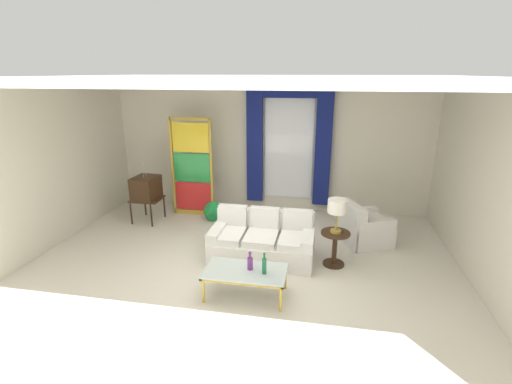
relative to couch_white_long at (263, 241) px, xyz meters
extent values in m
plane|color=silver|center=(-0.29, -0.46, -0.30)|extent=(16.00, 16.00, 0.00)
cube|color=silver|center=(-0.29, 2.60, 1.20)|extent=(8.00, 0.12, 3.00)
cube|color=silver|center=(-3.95, 0.14, 1.20)|extent=(0.12, 7.00, 3.00)
cube|color=silver|center=(3.37, 0.14, 1.20)|extent=(0.12, 7.00, 3.00)
cube|color=white|center=(-0.29, 0.34, 2.72)|extent=(8.00, 7.60, 0.04)
cube|color=white|center=(0.17, 2.52, 1.25)|extent=(1.10, 0.02, 2.50)
cylinder|color=gold|center=(0.17, 2.44, 2.56)|extent=(2.00, 0.04, 0.04)
cube|color=navy|center=(-0.60, 2.42, 1.25)|extent=(0.36, 0.12, 2.70)
cube|color=navy|center=(0.94, 2.42, 1.25)|extent=(0.36, 0.12, 2.70)
cube|color=navy|center=(0.17, 2.42, 2.42)|extent=(1.80, 0.10, 0.28)
cube|color=white|center=(0.00, -0.09, -0.11)|extent=(1.75, 0.91, 0.38)
cube|color=white|center=(0.00, 0.28, 0.09)|extent=(1.74, 0.21, 0.78)
cube|color=white|center=(0.78, -0.10, -0.02)|extent=(0.21, 0.86, 0.56)
cube|color=white|center=(-0.78, -0.08, -0.02)|extent=(0.21, 0.86, 0.56)
cube|color=white|center=(0.58, -0.14, 0.14)|extent=(0.54, 0.74, 0.12)
cube|color=white|center=(0.58, 0.18, 0.36)|extent=(0.51, 0.14, 0.40)
cube|color=white|center=(0.00, -0.14, 0.14)|extent=(0.54, 0.74, 0.12)
cube|color=white|center=(0.00, 0.18, 0.36)|extent=(0.51, 0.14, 0.40)
cube|color=white|center=(-0.58, -0.14, 0.14)|extent=(0.54, 0.74, 0.12)
cube|color=white|center=(-0.58, 0.18, 0.36)|extent=(0.51, 0.14, 0.40)
cube|color=silver|center=(-0.05, -1.23, 0.10)|extent=(1.17, 0.65, 0.02)
cube|color=gold|center=(-0.05, -0.92, 0.08)|extent=(1.17, 0.04, 0.03)
cube|color=gold|center=(-0.05, -1.53, 0.08)|extent=(1.17, 0.04, 0.03)
cube|color=gold|center=(-0.61, -1.23, 0.08)|extent=(0.04, 0.65, 0.03)
cube|color=gold|center=(0.52, -1.23, 0.08)|extent=(0.04, 0.65, 0.03)
cylinder|color=gold|center=(-0.59, -0.94, -0.11)|extent=(0.04, 0.04, 0.38)
cylinder|color=gold|center=(0.50, -0.94, -0.11)|extent=(0.04, 0.04, 0.38)
cylinder|color=gold|center=(-0.59, -1.51, -0.11)|extent=(0.04, 0.04, 0.38)
cylinder|color=gold|center=(0.50, -1.51, -0.11)|extent=(0.04, 0.04, 0.38)
cylinder|color=#196B3D|center=(0.23, -1.26, 0.22)|extent=(0.06, 0.06, 0.23)
cylinder|color=#196B3D|center=(0.23, -1.26, 0.37)|extent=(0.03, 0.03, 0.06)
sphere|color=#196B3D|center=(0.23, -1.26, 0.41)|extent=(0.04, 0.04, 0.04)
cylinder|color=#753384|center=(0.01, -1.18, 0.20)|extent=(0.08, 0.08, 0.18)
cylinder|color=#753384|center=(0.01, -1.18, 0.32)|extent=(0.04, 0.04, 0.06)
sphere|color=#753384|center=(0.01, -1.18, 0.37)|extent=(0.05, 0.05, 0.05)
cube|color=#382314|center=(-2.74, 1.20, 0.20)|extent=(0.62, 0.54, 0.03)
cylinder|color=#382314|center=(-3.00, 0.94, -0.05)|extent=(0.04, 0.04, 0.50)
cylinder|color=#382314|center=(-2.96, 1.50, -0.05)|extent=(0.04, 0.04, 0.50)
cylinder|color=#382314|center=(-2.52, 0.91, -0.05)|extent=(0.04, 0.04, 0.50)
cylinder|color=#382314|center=(-2.48, 1.46, -0.05)|extent=(0.04, 0.04, 0.50)
cube|color=#382314|center=(-2.74, 1.20, 0.45)|extent=(0.52, 0.59, 0.48)
cube|color=black|center=(-2.98, 1.22, 0.47)|extent=(0.04, 0.39, 0.30)
cylinder|color=gold|center=(-2.98, 1.14, 0.28)|extent=(0.01, 0.04, 0.04)
cylinder|color=gold|center=(-2.97, 1.30, 0.28)|extent=(0.01, 0.04, 0.04)
cylinder|color=silver|center=(-2.74, 1.20, 0.87)|extent=(0.02, 0.13, 0.34)
cylinder|color=silver|center=(-2.74, 1.20, 0.87)|extent=(0.02, 0.13, 0.34)
cube|color=white|center=(1.83, 0.95, -0.10)|extent=(1.05, 1.05, 0.40)
cube|color=white|center=(1.83, 0.95, 0.15)|extent=(0.91, 0.91, 0.10)
cube|color=white|center=(1.54, 0.82, 0.10)|extent=(0.50, 0.81, 0.80)
cube|color=white|center=(1.70, 1.24, -0.01)|extent=(0.75, 0.46, 0.58)
cube|color=white|center=(1.96, 0.65, -0.01)|extent=(0.75, 0.46, 0.58)
cube|color=gold|center=(-2.34, 1.75, 0.80)|extent=(0.05, 0.05, 2.20)
cube|color=gold|center=(-1.44, 1.75, 0.80)|extent=(0.05, 0.05, 2.20)
cube|color=gold|center=(-1.89, 1.75, 1.87)|extent=(0.90, 0.05, 0.06)
cube|color=gold|center=(-1.89, 1.75, -0.25)|extent=(0.90, 0.05, 0.10)
cube|color=red|center=(-1.89, 1.75, 0.13)|extent=(0.82, 0.02, 0.64)
cube|color=#238E3D|center=(-1.89, 1.75, 0.80)|extent=(0.82, 0.02, 0.64)
cube|color=yellow|center=(-1.89, 1.75, 1.46)|extent=(0.82, 0.02, 0.64)
cylinder|color=beige|center=(-1.35, 1.51, -0.27)|extent=(0.16, 0.16, 0.06)
ellipsoid|color=#1D657F|center=(-1.35, 1.51, -0.16)|extent=(0.18, 0.32, 0.20)
sphere|color=#1D657F|center=(-1.35, 1.65, -0.05)|extent=(0.09, 0.09, 0.09)
cone|color=gold|center=(-1.35, 1.71, -0.05)|extent=(0.02, 0.04, 0.02)
cone|color=#1B9343|center=(-1.35, 1.33, -0.06)|extent=(0.44, 0.40, 0.50)
cylinder|color=#382314|center=(1.23, -0.06, 0.28)|extent=(0.48, 0.48, 0.03)
cylinder|color=#382314|center=(1.23, -0.06, -0.01)|extent=(0.08, 0.08, 0.55)
cylinder|color=#382314|center=(1.23, -0.06, -0.29)|extent=(0.36, 0.36, 0.03)
cylinder|color=#B29338|center=(1.23, -0.06, 0.31)|extent=(0.18, 0.18, 0.04)
cylinder|color=#B29338|center=(1.23, -0.06, 0.51)|extent=(0.03, 0.03, 0.36)
cylinder|color=white|center=(1.23, -0.06, 0.75)|extent=(0.32, 0.32, 0.22)
camera|label=1|loc=(0.96, -5.83, 2.80)|focal=26.10mm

